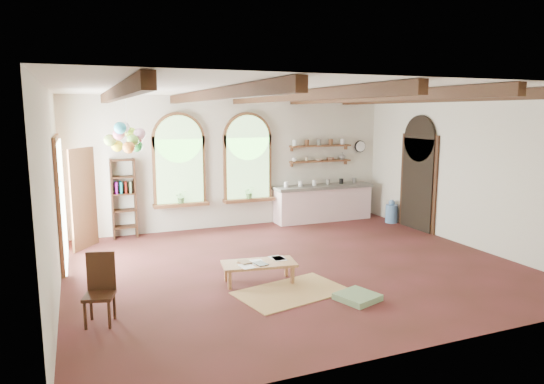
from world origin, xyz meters
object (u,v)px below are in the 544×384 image
kitchen_counter (323,203)px  balloon_cluster (127,138)px  coffee_table (259,265)px  side_chair (100,304)px

kitchen_counter → balloon_cluster: 5.52m
coffee_table → side_chair: 2.63m
kitchen_counter → coffee_table: (-3.22, -3.80, -0.17)m
kitchen_counter → balloon_cluster: (-5.01, -1.39, 1.86)m
kitchen_counter → balloon_cluster: balloon_cluster is taller
coffee_table → side_chair: side_chair is taller
coffee_table → balloon_cluster: bearing=126.5°
coffee_table → balloon_cluster: balloon_cluster is taller
side_chair → kitchen_counter: bearing=37.9°
kitchen_counter → side_chair: (-5.76, -4.49, -0.20)m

